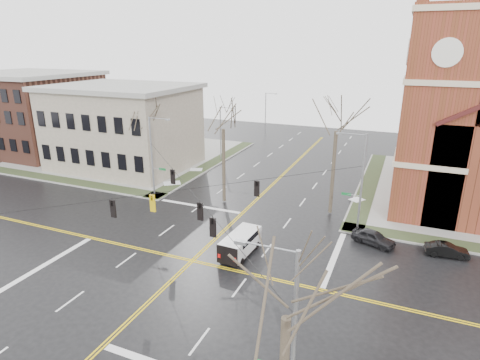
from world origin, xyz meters
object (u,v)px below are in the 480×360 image
at_px(tree_ne, 337,125).
at_px(streetlight_north_a, 221,131).
at_px(cargo_van, 241,242).
at_px(tree_nw_far, 145,122).
at_px(tree_se, 287,306).
at_px(parked_car_a, 373,238).
at_px(signal_pole_nw, 153,154).
at_px(signal_pole_se, 290,340).
at_px(parked_car_b, 447,250).
at_px(signal_pole_ne, 360,179).
at_px(streetlight_north_b, 266,112).
at_px(tree_nw_near, 223,124).

bearing_deg(tree_ne, streetlight_north_a, 143.78).
height_order(cargo_van, tree_nw_far, tree_nw_far).
bearing_deg(tree_se, cargo_van, 117.68).
bearing_deg(streetlight_north_a, parked_car_a, -39.00).
height_order(signal_pole_nw, cargo_van, signal_pole_nw).
bearing_deg(signal_pole_se, tree_ne, 96.53).
relative_size(parked_car_a, parked_car_b, 1.11).
bearing_deg(tree_ne, signal_pole_nw, -172.65).
distance_m(parked_car_b, tree_se, 24.63).
height_order(signal_pole_ne, signal_pole_se, same).
distance_m(streetlight_north_a, tree_ne, 24.09).
distance_m(parked_car_a, tree_ne, 11.20).
relative_size(signal_pole_nw, streetlight_north_b, 1.12).
bearing_deg(cargo_van, tree_nw_near, 125.37).
height_order(signal_pole_ne, tree_nw_near, tree_nw_near).
bearing_deg(tree_nw_near, parked_car_b, -9.94).
relative_size(signal_pole_nw, tree_nw_near, 0.74).
relative_size(signal_pole_se, tree_nw_far, 0.82).
distance_m(signal_pole_se, streetlight_north_b, 63.43).
height_order(streetlight_north_a, tree_ne, tree_ne).
distance_m(signal_pole_se, parked_car_a, 20.73).
bearing_deg(parked_car_b, signal_pole_nw, 78.86).
xyz_separation_m(signal_pole_se, parked_car_a, (1.87, 20.19, -4.31)).
height_order(streetlight_north_b, parked_car_a, streetlight_north_b).
xyz_separation_m(tree_nw_far, tree_ne, (22.43, -0.03, 1.25)).
relative_size(streetlight_north_a, tree_nw_near, 0.66).
height_order(signal_pole_ne, parked_car_b, signal_pole_ne).
xyz_separation_m(signal_pole_nw, streetlight_north_a, (0.67, 16.50, -0.48)).
height_order(streetlight_north_b, cargo_van, streetlight_north_b).
distance_m(streetlight_north_b, tree_ne, 39.23).
distance_m(tree_nw_near, tree_se, 30.07).
height_order(streetlight_north_a, tree_se, tree_se).
relative_size(streetlight_north_b, cargo_van, 1.65).
distance_m(streetlight_north_b, parked_car_b, 49.24).
distance_m(streetlight_north_a, tree_nw_far, 14.76).
distance_m(parked_car_b, tree_nw_far, 34.23).
relative_size(signal_pole_ne, tree_se, 0.82).
xyz_separation_m(streetlight_north_a, tree_se, (22.31, -41.44, 3.51)).
height_order(parked_car_b, tree_nw_near, tree_nw_near).
bearing_deg(signal_pole_nw, parked_car_a, -6.53).
bearing_deg(parked_car_b, parked_car_a, 85.55).
xyz_separation_m(signal_pole_nw, parked_car_a, (24.51, -2.81, -4.31)).
relative_size(signal_pole_ne, signal_pole_nw, 1.00).
bearing_deg(signal_pole_nw, cargo_van, -31.24).
relative_size(signal_pole_ne, streetlight_north_a, 1.12).
xyz_separation_m(signal_pole_ne, streetlight_north_b, (-21.97, 36.50, -0.48)).
relative_size(signal_pole_se, parked_car_b, 2.64).
xyz_separation_m(signal_pole_nw, cargo_van, (14.51, -8.80, -3.88)).
bearing_deg(parked_car_b, tree_ne, 57.75).
bearing_deg(parked_car_a, tree_se, -163.26).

